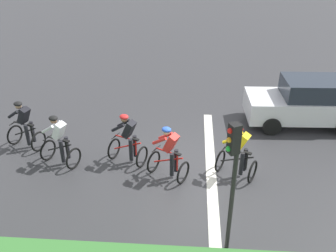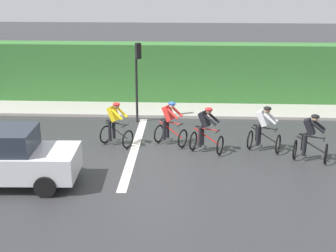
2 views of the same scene
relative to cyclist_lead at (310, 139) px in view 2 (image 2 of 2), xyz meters
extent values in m
plane|color=#333335|center=(-0.76, -5.35, -0.80)|extent=(80.00, 80.00, 0.00)
cube|color=#ADA89E|center=(-5.91, -3.35, -0.74)|extent=(2.80, 20.37, 0.12)
cube|color=gray|center=(-6.81, -3.35, -0.48)|extent=(0.44, 20.37, 0.63)
cube|color=#387533|center=(-7.11, -3.35, 0.63)|extent=(1.10, 20.37, 2.85)
cube|color=silver|center=(-0.76, -6.04, -0.79)|extent=(7.00, 0.30, 0.01)
torus|color=black|center=(0.19, 0.51, -0.46)|extent=(0.66, 0.30, 0.68)
torus|color=black|center=(-0.17, -0.44, -0.46)|extent=(0.66, 0.30, 0.68)
cylinder|color=black|center=(0.01, 0.04, -0.21)|extent=(0.39, 0.94, 0.51)
cylinder|color=black|center=(-0.09, -0.25, -0.18)|extent=(0.04, 0.04, 0.55)
cylinder|color=black|center=(0.03, 0.08, 0.07)|extent=(0.29, 0.68, 0.04)
cube|color=black|center=(-0.09, -0.25, 0.11)|extent=(0.17, 0.24, 0.04)
cylinder|color=black|center=(0.16, 0.42, 0.04)|extent=(0.40, 0.18, 0.03)
cube|color=black|center=(-0.02, -0.06, 0.41)|extent=(0.42, 0.49, 0.57)
sphere|color=tan|center=(0.03, 0.08, 0.72)|extent=(0.20, 0.20, 0.20)
ellipsoid|color=black|center=(0.03, 0.08, 0.79)|extent=(0.32, 0.35, 0.14)
cylinder|color=black|center=(-0.17, -0.11, -0.23)|extent=(0.12, 0.12, 0.74)
cylinder|color=black|center=(0.05, -0.20, -0.23)|extent=(0.12, 0.12, 0.74)
cylinder|color=black|center=(-0.07, 0.27, 0.47)|extent=(0.25, 0.48, 0.37)
cylinder|color=black|center=(0.23, 0.15, 0.47)|extent=(0.25, 0.48, 0.37)
torus|color=black|center=(-0.65, -0.93, -0.46)|extent=(0.65, 0.32, 0.68)
torus|color=black|center=(-1.05, -1.87, -0.46)|extent=(0.65, 0.32, 0.68)
cylinder|color=black|center=(-0.85, -1.40, -0.21)|extent=(0.43, 0.93, 0.51)
cylinder|color=black|center=(-0.97, -1.68, -0.18)|extent=(0.04, 0.04, 0.55)
cylinder|color=black|center=(-0.83, -1.35, 0.07)|extent=(0.32, 0.67, 0.04)
cube|color=black|center=(-0.97, -1.68, 0.11)|extent=(0.18, 0.24, 0.04)
cylinder|color=black|center=(-0.69, -1.02, 0.04)|extent=(0.40, 0.19, 0.03)
cube|color=white|center=(-0.89, -1.49, 0.41)|extent=(0.44, 0.49, 0.57)
sphere|color=#9E7051|center=(-0.83, -1.35, 0.72)|extent=(0.20, 0.20, 0.20)
ellipsoid|color=black|center=(-0.83, -1.35, 0.79)|extent=(0.33, 0.35, 0.14)
cylinder|color=black|center=(-1.04, -1.54, -0.23)|extent=(0.12, 0.12, 0.74)
cylinder|color=black|center=(-0.82, -1.63, -0.23)|extent=(0.12, 0.12, 0.74)
cylinder|color=white|center=(-0.93, -1.17, 0.47)|extent=(0.27, 0.47, 0.37)
cylinder|color=white|center=(-0.63, -1.29, 0.47)|extent=(0.27, 0.47, 0.37)
torus|color=black|center=(-0.43, -2.98, -0.46)|extent=(0.65, 0.32, 0.68)
torus|color=black|center=(-0.83, -3.92, -0.46)|extent=(0.65, 0.32, 0.68)
cylinder|color=red|center=(-0.63, -3.45, -0.21)|extent=(0.42, 0.93, 0.51)
cylinder|color=red|center=(-0.75, -3.74, -0.18)|extent=(0.04, 0.04, 0.55)
cylinder|color=red|center=(-0.61, -3.41, 0.07)|extent=(0.32, 0.68, 0.04)
cube|color=black|center=(-0.75, -3.74, 0.11)|extent=(0.18, 0.24, 0.04)
cylinder|color=black|center=(-0.47, -3.08, 0.04)|extent=(0.40, 0.19, 0.03)
cube|color=black|center=(-0.67, -3.55, 0.41)|extent=(0.44, 0.49, 0.57)
sphere|color=#9E7051|center=(-0.61, -3.41, 0.72)|extent=(0.20, 0.20, 0.20)
ellipsoid|color=red|center=(-0.61, -3.41, 0.79)|extent=(0.33, 0.35, 0.14)
cylinder|color=black|center=(-0.82, -3.60, -0.23)|extent=(0.12, 0.12, 0.74)
cylinder|color=black|center=(-0.60, -3.69, -0.23)|extent=(0.12, 0.12, 0.74)
cylinder|color=black|center=(-0.70, -3.22, 0.47)|extent=(0.27, 0.48, 0.37)
cylinder|color=black|center=(-0.41, -3.35, 0.47)|extent=(0.27, 0.48, 0.37)
torus|color=black|center=(-1.06, -4.31, -0.46)|extent=(0.63, 0.38, 0.68)
torus|color=black|center=(-1.54, -5.21, -0.46)|extent=(0.63, 0.38, 0.68)
cylinder|color=red|center=(-1.30, -4.76, -0.21)|extent=(0.51, 0.89, 0.51)
cylinder|color=red|center=(-1.45, -5.03, -0.18)|extent=(0.04, 0.04, 0.55)
cylinder|color=red|center=(-1.28, -4.71, 0.07)|extent=(0.38, 0.65, 0.04)
cube|color=black|center=(-1.45, -5.03, 0.11)|extent=(0.19, 0.24, 0.04)
cylinder|color=black|center=(-1.11, -4.40, 0.04)|extent=(0.38, 0.23, 0.03)
cube|color=red|center=(-1.35, -4.85, 0.41)|extent=(0.46, 0.50, 0.57)
sphere|color=beige|center=(-1.28, -4.71, 0.72)|extent=(0.20, 0.20, 0.20)
ellipsoid|color=#264CB2|center=(-1.28, -4.71, 0.79)|extent=(0.34, 0.36, 0.14)
cylinder|color=black|center=(-1.50, -4.88, -0.23)|extent=(0.12, 0.12, 0.74)
cylinder|color=black|center=(-1.29, -4.99, -0.23)|extent=(0.12, 0.12, 0.74)
cylinder|color=red|center=(-1.35, -4.52, 0.47)|extent=(0.31, 0.46, 0.37)
cylinder|color=red|center=(-1.07, -4.67, 0.47)|extent=(0.31, 0.46, 0.37)
torus|color=black|center=(-0.88, -6.30, -0.46)|extent=(0.63, 0.37, 0.68)
torus|color=black|center=(-1.36, -7.19, -0.46)|extent=(0.63, 0.37, 0.68)
cylinder|color=black|center=(-1.12, -6.75, -0.21)|extent=(0.51, 0.89, 0.51)
cylinder|color=black|center=(-1.27, -7.01, -0.18)|extent=(0.04, 0.04, 0.55)
cylinder|color=black|center=(-1.10, -6.70, 0.07)|extent=(0.38, 0.65, 0.04)
cube|color=black|center=(-1.27, -7.01, 0.11)|extent=(0.19, 0.24, 0.04)
cylinder|color=black|center=(-0.93, -6.39, 0.04)|extent=(0.39, 0.23, 0.03)
cube|color=yellow|center=(-1.17, -6.84, 0.41)|extent=(0.46, 0.50, 0.57)
sphere|color=#9E7051|center=(-1.10, -6.70, 0.72)|extent=(0.20, 0.20, 0.20)
ellipsoid|color=red|center=(-1.10, -6.70, 0.79)|extent=(0.34, 0.36, 0.14)
cylinder|color=black|center=(-1.32, -6.87, -0.23)|extent=(0.12, 0.12, 0.74)
cylinder|color=black|center=(-1.11, -6.98, -0.23)|extent=(0.12, 0.12, 0.74)
cylinder|color=yellow|center=(-1.18, -6.51, 0.47)|extent=(0.31, 0.46, 0.37)
cylinder|color=yellow|center=(-0.89, -6.66, 0.47)|extent=(0.31, 0.46, 0.37)
cube|color=silver|center=(2.28, -9.47, -0.10)|extent=(1.85, 4.16, 0.80)
cylinder|color=black|center=(1.40, -8.23, -0.48)|extent=(0.24, 0.65, 0.64)
cylinder|color=black|center=(3.07, -8.17, -0.48)|extent=(0.24, 0.65, 0.64)
cube|color=#EAEACC|center=(1.70, -7.48, 0.00)|extent=(0.28, 0.09, 0.16)
cube|color=#EAEACC|center=(2.72, -7.44, 0.00)|extent=(0.28, 0.09, 0.16)
cylinder|color=black|center=(-3.96, -6.29, 0.55)|extent=(0.10, 0.10, 2.70)
cube|color=black|center=(-4.01, -6.20, 2.22)|extent=(0.27, 0.27, 0.64)
sphere|color=red|center=(-4.06, -6.11, 2.42)|extent=(0.11, 0.11, 0.11)
sphere|color=orange|center=(-4.06, -6.11, 2.22)|extent=(0.11, 0.11, 0.11)
sphere|color=green|center=(-4.06, -6.11, 2.02)|extent=(0.11, 0.11, 0.11)
camera|label=1|loc=(-10.08, -5.34, 5.88)|focal=39.38mm
camera|label=2|loc=(15.24, -4.06, 5.53)|focal=50.96mm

